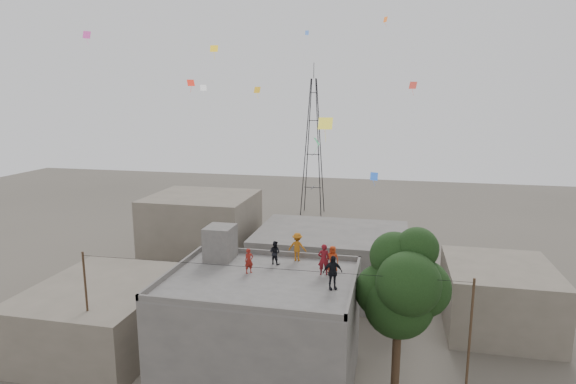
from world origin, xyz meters
name	(u,v)px	position (x,y,z in m)	size (l,w,h in m)	color
ground	(262,383)	(0.00, 0.00, 0.00)	(140.00, 140.00, 0.00)	#4A453D
main_building	(261,332)	(0.00, 0.00, 3.05)	(10.00, 8.00, 6.10)	#54524F
parapet	(260,276)	(0.00, 0.00, 6.25)	(10.00, 8.00, 0.30)	#54524F
stair_head_box	(220,243)	(-3.20, 2.60, 7.10)	(1.60, 1.80, 2.00)	#54524F
neighbor_west	(103,315)	(-11.00, 2.00, 2.00)	(8.00, 10.00, 4.00)	#635B4E
neighbor_north	(331,261)	(2.00, 14.00, 2.50)	(12.00, 9.00, 5.00)	#54524F
neighbor_northwest	(203,233)	(-10.00, 16.00, 3.50)	(9.00, 8.00, 7.00)	#635B4E
neighbor_east	(498,297)	(14.00, 10.00, 2.20)	(7.00, 8.00, 4.40)	#635B4E
tree	(403,286)	(7.37, 0.60, 6.10)	(4.90, 4.60, 9.10)	black
utility_line	(264,330)	(0.50, -1.25, 3.83)	(20.12, 0.62, 7.40)	black
transmission_tower	(313,147)	(-4.00, 40.00, 9.07)	(2.97, 2.97, 20.01)	black
person_red_adult	(324,259)	(3.18, 1.36, 6.96)	(0.63, 0.41, 1.72)	maroon
person_orange_child	(332,259)	(3.59, 1.85, 6.85)	(0.73, 0.47, 1.49)	#B33714
person_dark_child	(275,253)	(0.18, 2.44, 6.79)	(0.67, 0.52, 1.38)	black
person_dark_adult	(332,272)	(3.90, -0.53, 6.97)	(1.02, 0.43, 1.75)	black
person_orange_adult	(297,247)	(1.32, 3.31, 6.94)	(1.09, 0.62, 1.68)	#A25912
person_red_child	(249,261)	(-0.84, 0.72, 6.79)	(0.50, 0.33, 1.38)	maroon
kites	(291,88)	(0.25, 6.60, 16.14)	(19.44, 17.98, 12.63)	red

